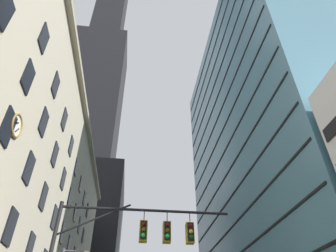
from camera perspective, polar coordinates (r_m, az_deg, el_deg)
dark_skyscraper at (r=105.92m, az=-15.28°, el=-0.87°), size 28.89×28.89×206.70m
glass_office_midrise at (r=54.74m, az=19.45°, el=-4.32°), size 18.18×45.58×59.31m
traffic_signal_mast at (r=15.74m, az=-6.88°, el=-21.82°), size 8.92×0.63×7.95m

